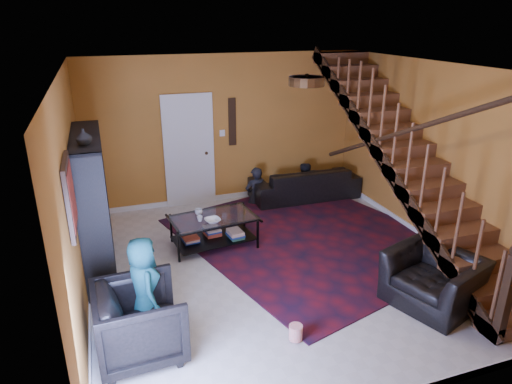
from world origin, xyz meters
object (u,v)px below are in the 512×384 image
at_px(sofa, 304,183).
at_px(armchair_right, 433,280).
at_px(bookshelf, 95,210).
at_px(armchair_left, 140,322).
at_px(coffee_table, 214,229).

bearing_deg(sofa, armchair_right, 90.52).
distance_m(bookshelf, sofa, 4.31).
bearing_deg(armchair_right, bookshelf, -138.48).
bearing_deg(sofa, bookshelf, 24.04).
height_order(bookshelf, sofa, bookshelf).
xyz_separation_m(armchair_left, coffee_table, (1.33, 2.18, -0.12)).
height_order(bookshelf, armchair_right, bookshelf).
height_order(armchair_left, coffee_table, armchair_left).
xyz_separation_m(armchair_right, coffee_table, (-2.22, 2.41, -0.05)).
height_order(sofa, armchair_left, armchair_left).
bearing_deg(coffee_table, bookshelf, -170.44).
xyz_separation_m(bookshelf, armchair_left, (0.35, -1.90, -0.55)).
bearing_deg(coffee_table, sofa, 32.56).
height_order(sofa, coffee_table, sofa).
bearing_deg(armchair_right, sofa, 160.13).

